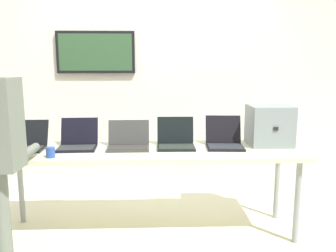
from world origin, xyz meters
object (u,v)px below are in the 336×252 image
(workbench, at_px, (150,155))
(laptop_station_4, at_px, (224,140))
(laptop_station_1, at_px, (78,142))
(equipment_box, at_px, (269,125))
(laptop_station_2, at_px, (128,142))
(laptop_station_0, at_px, (28,143))
(coffee_mug, at_px, (51,152))
(laptop_station_3, at_px, (176,141))

(workbench, xyz_separation_m, laptop_station_4, (0.68, 0.07, 0.12))
(workbench, distance_m, laptop_station_1, 0.66)
(equipment_box, relative_size, laptop_station_4, 1.05)
(laptop_station_2, bearing_deg, laptop_station_0, 179.45)
(equipment_box, distance_m, laptop_station_2, 1.31)
(laptop_station_0, relative_size, laptop_station_4, 0.97)
(coffee_mug, bearing_deg, laptop_station_3, 17.48)
(workbench, height_order, laptop_station_3, laptop_station_3)
(laptop_station_3, relative_size, coffee_mug, 4.00)
(equipment_box, relative_size, coffee_mug, 4.54)
(laptop_station_0, distance_m, laptop_station_4, 1.76)
(laptop_station_3, distance_m, coffee_mug, 1.08)
(workbench, height_order, laptop_station_4, laptop_station_4)
(laptop_station_2, bearing_deg, laptop_station_3, 3.45)
(laptop_station_2, relative_size, laptop_station_3, 1.11)
(laptop_station_2, relative_size, laptop_station_4, 1.03)
(workbench, distance_m, equipment_box, 1.14)
(equipment_box, height_order, laptop_station_1, equipment_box)
(coffee_mug, bearing_deg, laptop_station_2, 26.35)
(equipment_box, xyz_separation_m, coffee_mug, (-1.91, -0.40, -0.14))
(laptop_station_0, height_order, laptop_station_4, laptop_station_4)
(workbench, relative_size, laptop_station_4, 7.45)
(laptop_station_0, distance_m, coffee_mug, 0.42)
(laptop_station_2, bearing_deg, equipment_box, 4.25)
(workbench, bearing_deg, laptop_station_1, 173.45)
(laptop_station_1, relative_size, coffee_mug, 4.16)
(equipment_box, xyz_separation_m, laptop_station_2, (-1.30, -0.10, -0.13))
(laptop_station_4, bearing_deg, workbench, -173.99)
(workbench, height_order, laptop_station_0, laptop_station_0)
(workbench, bearing_deg, coffee_mug, -162.57)
(equipment_box, xyz_separation_m, laptop_station_4, (-0.43, -0.07, -0.12))
(equipment_box, distance_m, laptop_station_4, 0.46)
(laptop_station_3, xyz_separation_m, coffee_mug, (-1.03, -0.32, -0.02))
(laptop_station_3, xyz_separation_m, laptop_station_4, (0.44, -0.00, 0.00))
(laptop_station_1, height_order, laptop_station_2, laptop_station_1)
(equipment_box, height_order, laptop_station_4, equipment_box)
(workbench, distance_m, laptop_station_0, 1.09)
(equipment_box, bearing_deg, workbench, -172.51)
(equipment_box, bearing_deg, coffee_mug, -168.27)
(laptop_station_3, relative_size, laptop_station_4, 0.93)
(laptop_station_3, bearing_deg, equipment_box, 4.65)
(workbench, xyz_separation_m, laptop_station_1, (-0.65, 0.07, 0.11))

